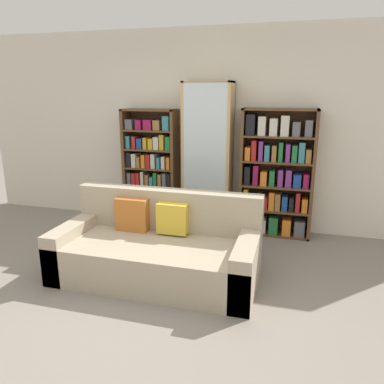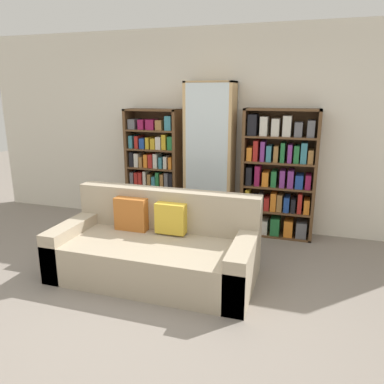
% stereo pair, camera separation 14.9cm
% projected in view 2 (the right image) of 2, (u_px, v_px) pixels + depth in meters
% --- Properties ---
extents(ground_plane, '(16.00, 16.00, 0.00)m').
position_uv_depth(ground_plane, '(131.00, 309.00, 3.33)').
color(ground_plane, gray).
extents(wall_back, '(6.92, 0.06, 2.70)m').
position_uv_depth(wall_back, '(206.00, 130.00, 5.21)').
color(wall_back, silver).
rests_on(wall_back, ground).
extents(couch, '(2.05, 0.97, 0.85)m').
position_uv_depth(couch, '(156.00, 249.00, 3.90)').
color(couch, tan).
rests_on(couch, ground).
extents(bookshelf_left, '(0.77, 0.32, 1.64)m').
position_uv_depth(bookshelf_left, '(154.00, 170.00, 5.38)').
color(bookshelf_left, brown).
rests_on(bookshelf_left, ground).
extents(display_cabinet, '(0.65, 0.36, 2.00)m').
position_uv_depth(display_cabinet, '(210.00, 159.00, 5.06)').
color(display_cabinet, tan).
rests_on(display_cabinet, ground).
extents(bookshelf_right, '(0.94, 0.32, 1.67)m').
position_uv_depth(bookshelf_right, '(278.00, 176.00, 4.86)').
color(bookshelf_right, brown).
rests_on(bookshelf_right, ground).
extents(wine_bottle, '(0.08, 0.08, 0.35)m').
position_uv_depth(wine_bottle, '(230.00, 239.00, 4.54)').
color(wine_bottle, black).
rests_on(wine_bottle, ground).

